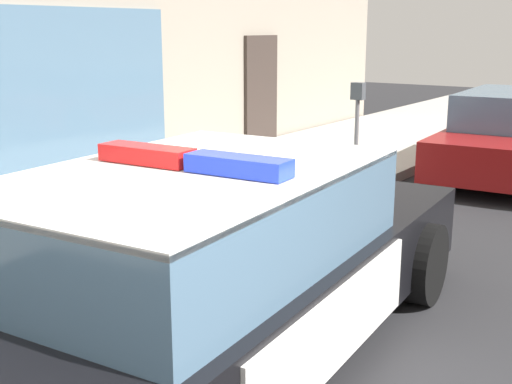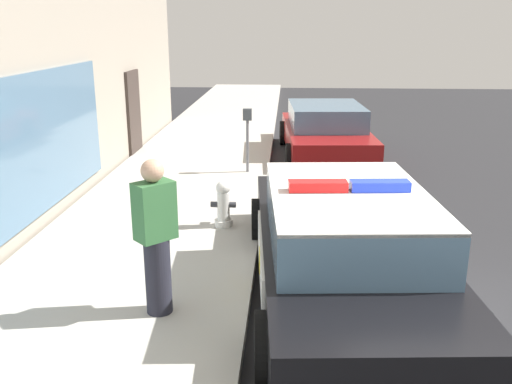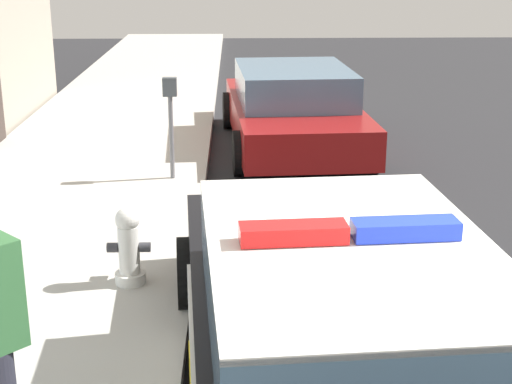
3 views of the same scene
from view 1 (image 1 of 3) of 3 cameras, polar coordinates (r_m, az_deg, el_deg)
police_cruiser at (r=4.45m, az=-4.29°, el=-6.55°), size 5.28×2.43×1.49m
fire_hydrant at (r=6.96m, az=-4.68°, el=-0.54°), size 0.34×0.39×0.73m
parking_meter at (r=9.56m, az=8.67°, el=6.81°), size 0.12×0.18×1.34m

